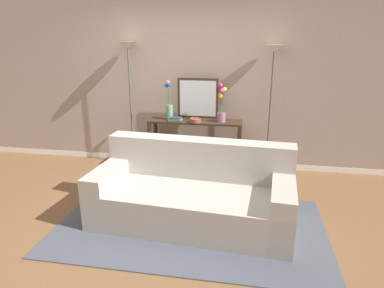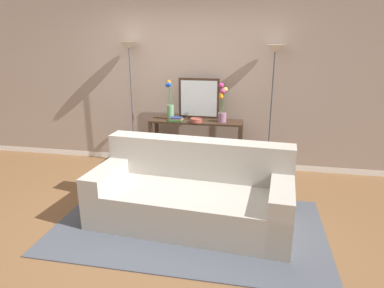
# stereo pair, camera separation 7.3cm
# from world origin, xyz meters

# --- Properties ---
(ground_plane) EXTENTS (16.00, 16.00, 0.02)m
(ground_plane) POSITION_xyz_m (0.00, 0.00, -0.01)
(ground_plane) COLOR brown
(back_wall) EXTENTS (12.00, 0.15, 2.76)m
(back_wall) POSITION_xyz_m (0.00, 1.91, 1.38)
(back_wall) COLOR white
(back_wall) RESTS_ON ground
(area_rug) EXTENTS (2.93, 1.70, 0.01)m
(area_rug) POSITION_xyz_m (0.53, -0.12, 0.01)
(area_rug) COLOR #474C56
(area_rug) RESTS_ON ground
(couch) EXTENTS (2.26, 1.14, 0.88)m
(couch) POSITION_xyz_m (0.53, 0.04, 0.31)
(couch) COLOR #ADA89E
(couch) RESTS_ON ground
(console_table) EXTENTS (1.40, 0.38, 0.82)m
(console_table) POSITION_xyz_m (0.30, 1.53, 0.57)
(console_table) COLOR #382619
(console_table) RESTS_ON ground
(floor_lamp_left) EXTENTS (0.28, 0.28, 1.96)m
(floor_lamp_left) POSITION_xyz_m (-0.75, 1.65, 1.54)
(floor_lamp_left) COLOR #4C4C51
(floor_lamp_left) RESTS_ON ground
(floor_lamp_right) EXTENTS (0.28, 0.28, 1.92)m
(floor_lamp_right) POSITION_xyz_m (1.40, 1.65, 1.51)
(floor_lamp_right) COLOR #4C4C51
(floor_lamp_right) RESTS_ON ground
(wall_mirror) EXTENTS (0.63, 0.02, 0.61)m
(wall_mirror) POSITION_xyz_m (0.32, 1.68, 1.13)
(wall_mirror) COLOR #382619
(wall_mirror) RESTS_ON console_table
(vase_tall_flowers) EXTENTS (0.12, 0.12, 0.59)m
(vase_tall_flowers) POSITION_xyz_m (-0.10, 1.53, 1.05)
(vase_tall_flowers) COLOR #669E6B
(vase_tall_flowers) RESTS_ON console_table
(vase_short_flowers) EXTENTS (0.13, 0.14, 0.57)m
(vase_short_flowers) POSITION_xyz_m (0.70, 1.50, 1.05)
(vase_short_flowers) COLOR gray
(vase_short_flowers) RESTS_ON console_table
(fruit_bowl) EXTENTS (0.17, 0.17, 0.06)m
(fruit_bowl) POSITION_xyz_m (0.33, 1.41, 0.85)
(fruit_bowl) COLOR brown
(fruit_bowl) RESTS_ON console_table
(book_stack) EXTENTS (0.21, 0.15, 0.06)m
(book_stack) POSITION_xyz_m (0.02, 1.41, 0.85)
(book_stack) COLOR #236033
(book_stack) RESTS_ON console_table
(book_row_under_console) EXTENTS (0.40, 0.17, 0.13)m
(book_row_under_console) POSITION_xyz_m (-0.06, 1.53, 0.06)
(book_row_under_console) COLOR silver
(book_row_under_console) RESTS_ON ground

